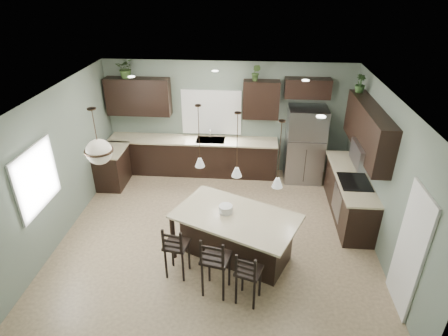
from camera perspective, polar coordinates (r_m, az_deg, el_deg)
ground at (r=7.62m, az=-1.01°, el=-9.73°), size 6.00×6.00×0.00m
pantry_door at (r=6.21m, az=26.42°, el=-11.38°), size 0.04×0.82×2.04m
window_back at (r=9.32m, az=-1.92°, el=8.49°), size 1.35×0.02×1.00m
window_left at (r=7.04m, az=-26.77°, el=-1.46°), size 0.02×1.10×1.00m
left_return_cabs at (r=9.38m, az=-16.64°, el=0.05°), size 0.60×0.90×0.90m
left_return_countertop at (r=9.17m, az=-16.92°, el=2.64°), size 0.66×0.96×0.04m
back_lower_cabs at (r=9.55m, az=-4.69°, el=1.74°), size 4.20×0.60×0.90m
back_countertop at (r=9.33m, az=-4.82°, el=4.27°), size 4.20×0.66×0.04m
sink_inset at (r=9.26m, az=-2.07°, el=4.28°), size 0.70×0.45×0.01m
faucet at (r=9.18m, az=-2.11°, el=5.03°), size 0.02×0.02×0.28m
back_upper_left at (r=9.41m, az=-12.91°, el=10.56°), size 1.55×0.34×0.90m
back_upper_right at (r=8.99m, az=5.67°, el=10.32°), size 0.85×0.34×0.90m
fridge_header at (r=8.99m, az=12.61°, el=11.79°), size 1.05×0.34×0.45m
right_lower_cabs at (r=8.32m, az=18.48°, el=-4.02°), size 0.60×2.35×0.90m
right_countertop at (r=8.09m, az=18.84°, el=-1.19°), size 0.66×2.35×0.04m
cooktop at (r=7.84m, az=19.28°, el=-2.00°), size 0.58×0.75×0.02m
wall_oven_front at (r=8.02m, az=16.76°, el=-5.01°), size 0.01×0.72×0.60m
right_upper_cabs at (r=7.71m, az=21.09°, el=5.48°), size 0.34×2.35×0.90m
microwave at (r=7.60m, az=20.72°, el=1.93°), size 0.40×0.75×0.40m
refrigerator at (r=9.23m, az=12.20°, el=3.46°), size 0.90×0.74×1.85m
kitchen_island at (r=6.75m, az=1.76°, el=-10.48°), size 2.40×1.95×0.92m
serving_dish at (r=6.51m, az=0.26°, el=-6.28°), size 0.24×0.24×0.14m
bar_stool_left at (r=6.45m, az=-7.19°, el=-12.28°), size 0.44×0.44×1.03m
bar_stool_center at (r=6.07m, az=-1.24°, el=-14.39°), size 0.50×0.50×1.14m
bar_stool_right at (r=5.98m, az=3.77°, el=-16.09°), size 0.47×0.47×1.00m
pendant_left at (r=6.13m, az=-3.83°, el=4.78°), size 0.17×0.17×1.10m
pendant_center at (r=5.81m, az=2.01°, el=3.47°), size 0.17×0.17×1.10m
pendant_right at (r=5.56m, az=8.45°, el=1.98°), size 0.17×0.17×1.10m
chandelier at (r=6.28m, az=-18.88°, el=4.55°), size 0.46×0.46×0.96m
plant_back_left at (r=9.27m, az=-14.74°, el=14.50°), size 0.46×0.41×0.47m
plant_back_right at (r=8.79m, az=4.91°, el=14.29°), size 0.26×0.24×0.38m
plant_right_wall at (r=8.36m, az=20.06°, el=11.99°), size 0.28×0.28×0.37m
room_shell at (r=6.71m, az=-1.13°, el=1.82°), size 6.00×6.00×6.00m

